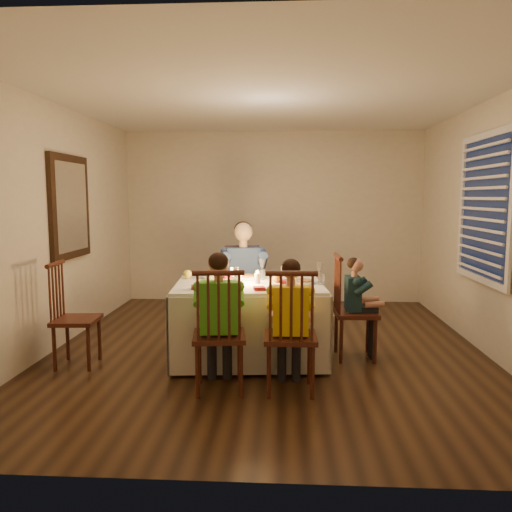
# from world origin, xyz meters

# --- Properties ---
(ground) EXTENTS (5.00, 5.00, 0.00)m
(ground) POSITION_xyz_m (0.00, 0.00, 0.00)
(ground) COLOR black
(ground) RESTS_ON ground
(wall_left) EXTENTS (0.02, 5.00, 2.60)m
(wall_left) POSITION_xyz_m (-2.25, 0.00, 1.30)
(wall_left) COLOR beige
(wall_left) RESTS_ON ground
(wall_right) EXTENTS (0.02, 5.00, 2.60)m
(wall_right) POSITION_xyz_m (2.25, 0.00, 1.30)
(wall_right) COLOR beige
(wall_right) RESTS_ON ground
(wall_back) EXTENTS (4.50, 0.02, 2.60)m
(wall_back) POSITION_xyz_m (0.00, 2.50, 1.30)
(wall_back) COLOR beige
(wall_back) RESTS_ON ground
(ceiling) EXTENTS (5.00, 5.00, 0.00)m
(ceiling) POSITION_xyz_m (0.00, 0.00, 2.60)
(ceiling) COLOR white
(ceiling) RESTS_ON wall_back
(dining_table) EXTENTS (1.55, 1.18, 0.74)m
(dining_table) POSITION_xyz_m (-0.17, -0.34, 0.55)
(dining_table) COLOR silver
(dining_table) RESTS_ON ground
(chair_adult) EXTENTS (0.49, 0.48, 1.05)m
(chair_adult) POSITION_xyz_m (-0.29, 0.47, 0.00)
(chair_adult) COLOR black
(chair_adult) RESTS_ON ground
(chair_near_left) EXTENTS (0.48, 0.46, 1.05)m
(chair_near_left) POSITION_xyz_m (-0.36, -1.14, 0.00)
(chair_near_left) COLOR black
(chair_near_left) RESTS_ON ground
(chair_near_right) EXTENTS (0.44, 0.42, 1.05)m
(chair_near_right) POSITION_xyz_m (0.23, -1.14, 0.00)
(chair_near_right) COLOR black
(chair_near_right) RESTS_ON ground
(chair_end) EXTENTS (0.43, 0.45, 1.05)m
(chair_end) POSITION_xyz_m (0.89, -0.23, 0.00)
(chair_end) COLOR black
(chair_end) RESTS_ON ground
(chair_extra) EXTENTS (0.42, 0.44, 1.01)m
(chair_extra) POSITION_xyz_m (-1.80, -0.61, 0.00)
(chair_extra) COLOR black
(chair_extra) RESTS_ON ground
(adult) EXTENTS (0.57, 0.54, 1.33)m
(adult) POSITION_xyz_m (-0.29, 0.47, 0.00)
(adult) COLOR #31487A
(adult) RESTS_ON ground
(child_green) EXTENTS (0.45, 0.42, 1.17)m
(child_green) POSITION_xyz_m (-0.36, -1.14, 0.00)
(child_green) COLOR green
(child_green) RESTS_ON ground
(child_yellow) EXTENTS (0.39, 0.36, 1.12)m
(child_yellow) POSITION_xyz_m (0.23, -1.14, 0.00)
(child_yellow) COLOR yellow
(child_yellow) RESTS_ON ground
(child_teal) EXTENTS (0.31, 0.34, 1.02)m
(child_teal) POSITION_xyz_m (0.89, -0.23, 0.00)
(child_teal) COLOR #17313A
(child_teal) RESTS_ON ground
(setting_adult) EXTENTS (0.28, 0.28, 0.02)m
(setting_adult) POSITION_xyz_m (-0.23, -0.03, 0.78)
(setting_adult) COLOR white
(setting_adult) RESTS_ON dining_table
(setting_green) EXTENTS (0.28, 0.28, 0.02)m
(setting_green) POSITION_xyz_m (-0.46, -0.64, 0.78)
(setting_green) COLOR white
(setting_green) RESTS_ON dining_table
(setting_yellow) EXTENTS (0.28, 0.28, 0.02)m
(setting_yellow) POSITION_xyz_m (0.13, -0.66, 0.78)
(setting_yellow) COLOR white
(setting_yellow) RESTS_ON dining_table
(setting_teal) EXTENTS (0.28, 0.28, 0.02)m
(setting_teal) POSITION_xyz_m (0.36, -0.29, 0.78)
(setting_teal) COLOR white
(setting_teal) RESTS_ON dining_table
(candle_left) EXTENTS (0.06, 0.06, 0.10)m
(candle_left) POSITION_xyz_m (-0.27, -0.34, 0.82)
(candle_left) COLOR silver
(candle_left) RESTS_ON dining_table
(candle_right) EXTENTS (0.06, 0.06, 0.10)m
(candle_right) POSITION_xyz_m (-0.09, -0.33, 0.82)
(candle_right) COLOR silver
(candle_right) RESTS_ON dining_table
(squash) EXTENTS (0.09, 0.09, 0.09)m
(squash) POSITION_xyz_m (-0.83, -0.08, 0.81)
(squash) COLOR #F7EB41
(squash) RESTS_ON dining_table
(orange_fruit) EXTENTS (0.08, 0.08, 0.08)m
(orange_fruit) POSITION_xyz_m (0.10, -0.26, 0.81)
(orange_fruit) COLOR orange
(orange_fruit) RESTS_ON dining_table
(serving_bowl) EXTENTS (0.23, 0.23, 0.05)m
(serving_bowl) POSITION_xyz_m (-0.59, -0.07, 0.79)
(serving_bowl) COLOR white
(serving_bowl) RESTS_ON dining_table
(wall_mirror) EXTENTS (0.06, 0.95, 1.15)m
(wall_mirror) POSITION_xyz_m (-2.22, 0.30, 1.50)
(wall_mirror) COLOR black
(wall_mirror) RESTS_ON wall_left
(window_blinds) EXTENTS (0.07, 1.34, 1.54)m
(window_blinds) POSITION_xyz_m (2.21, 0.10, 1.50)
(window_blinds) COLOR #0D1836
(window_blinds) RESTS_ON wall_right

